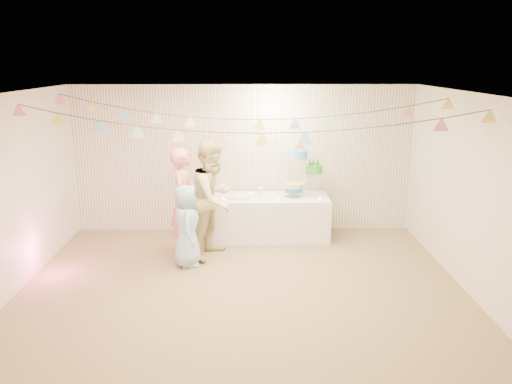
{
  "coord_description": "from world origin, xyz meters",
  "views": [
    {
      "loc": [
        0.09,
        -6.18,
        2.99
      ],
      "look_at": [
        0.2,
        0.8,
        1.15
      ],
      "focal_mm": 35.0,
      "sensor_mm": 36.0,
      "label": 1
    }
  ],
  "objects_px": {
    "cake_stand": "(303,172)",
    "person_adult_b": "(213,199)",
    "person_adult_a": "(184,201)",
    "person_child": "(187,226)",
    "table": "(271,217)"
  },
  "relations": [
    {
      "from": "table",
      "to": "person_adult_a",
      "type": "distance_m",
      "value": 1.61
    },
    {
      "from": "table",
      "to": "person_adult_b",
      "type": "xyz_separation_m",
      "value": [
        -0.93,
        -0.77,
        0.55
      ]
    },
    {
      "from": "table",
      "to": "person_child",
      "type": "height_order",
      "value": "person_child"
    },
    {
      "from": "cake_stand",
      "to": "person_adult_a",
      "type": "height_order",
      "value": "person_adult_a"
    },
    {
      "from": "cake_stand",
      "to": "person_adult_b",
      "type": "distance_m",
      "value": 1.71
    },
    {
      "from": "table",
      "to": "person_adult_b",
      "type": "bearing_deg",
      "value": -140.18
    },
    {
      "from": "person_adult_a",
      "to": "person_child",
      "type": "xyz_separation_m",
      "value": [
        0.09,
        -0.54,
        -0.23
      ]
    },
    {
      "from": "person_adult_a",
      "to": "person_adult_b",
      "type": "relative_size",
      "value": 0.92
    },
    {
      "from": "person_adult_a",
      "to": "person_child",
      "type": "height_order",
      "value": "person_adult_a"
    },
    {
      "from": "person_adult_a",
      "to": "person_child",
      "type": "distance_m",
      "value": 0.59
    },
    {
      "from": "person_child",
      "to": "table",
      "type": "bearing_deg",
      "value": -55.26
    },
    {
      "from": "person_adult_b",
      "to": "person_child",
      "type": "height_order",
      "value": "person_adult_b"
    },
    {
      "from": "person_adult_b",
      "to": "person_child",
      "type": "bearing_deg",
      "value": 164.59
    },
    {
      "from": "cake_stand",
      "to": "person_child",
      "type": "distance_m",
      "value": 2.28
    },
    {
      "from": "person_adult_b",
      "to": "cake_stand",
      "type": "bearing_deg",
      "value": -33.96
    }
  ]
}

